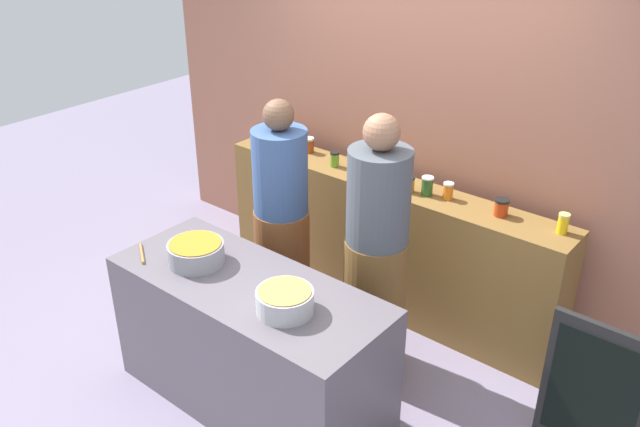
% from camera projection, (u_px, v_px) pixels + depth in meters
% --- Properties ---
extents(ground, '(12.00, 12.00, 0.00)m').
position_uv_depth(ground, '(286.00, 374.00, 4.39)').
color(ground, gray).
extents(storefront_wall, '(4.80, 0.12, 3.00)m').
position_uv_depth(storefront_wall, '(419.00, 101.00, 4.70)').
color(storefront_wall, '#985F4B').
rests_on(storefront_wall, ground).
extents(display_shelf, '(2.70, 0.36, 1.00)m').
position_uv_depth(display_shelf, '(385.00, 244.00, 4.92)').
color(display_shelf, brown).
rests_on(display_shelf, ground).
extents(prep_table, '(1.70, 0.70, 0.87)m').
position_uv_depth(prep_table, '(251.00, 344.00, 3.98)').
color(prep_table, '#5D565E').
rests_on(prep_table, ground).
extents(preserve_jar_0, '(0.08, 0.08, 0.10)m').
position_uv_depth(preserve_jar_0, '(276.00, 138.00, 5.30)').
color(preserve_jar_0, '#BC3A0B').
rests_on(preserve_jar_0, display_shelf).
extents(preserve_jar_1, '(0.09, 0.09, 0.14)m').
position_uv_depth(preserve_jar_1, '(289.00, 141.00, 5.20)').
color(preserve_jar_1, '#571B4A').
rests_on(preserve_jar_1, display_shelf).
extents(preserve_jar_2, '(0.08, 0.08, 0.12)m').
position_uv_depth(preserve_jar_2, '(309.00, 145.00, 5.14)').
color(preserve_jar_2, maroon).
rests_on(preserve_jar_2, display_shelf).
extents(preserve_jar_3, '(0.07, 0.07, 0.11)m').
position_uv_depth(preserve_jar_3, '(335.00, 159.00, 4.90)').
color(preserve_jar_3, '#5C8F25').
rests_on(preserve_jar_3, display_shelf).
extents(preserve_jar_4, '(0.08, 0.08, 0.11)m').
position_uv_depth(preserve_jar_4, '(409.00, 184.00, 4.51)').
color(preserve_jar_4, orange).
rests_on(preserve_jar_4, display_shelf).
extents(preserve_jar_5, '(0.08, 0.08, 0.13)m').
position_uv_depth(preserve_jar_5, '(427.00, 186.00, 4.47)').
color(preserve_jar_5, '#275322').
rests_on(preserve_jar_5, display_shelf).
extents(preserve_jar_6, '(0.07, 0.07, 0.12)m').
position_uv_depth(preserve_jar_6, '(448.00, 191.00, 4.42)').
color(preserve_jar_6, orange).
rests_on(preserve_jar_6, display_shelf).
extents(preserve_jar_7, '(0.09, 0.09, 0.11)m').
position_uv_depth(preserve_jar_7, '(501.00, 207.00, 4.20)').
color(preserve_jar_7, '#AD3210').
rests_on(preserve_jar_7, display_shelf).
extents(preserve_jar_8, '(0.07, 0.07, 0.13)m').
position_uv_depth(preserve_jar_8, '(563.00, 223.00, 4.00)').
color(preserve_jar_8, yellow).
rests_on(preserve_jar_8, display_shelf).
extents(cooking_pot_left, '(0.34, 0.34, 0.13)m').
position_uv_depth(cooking_pot_left, '(196.00, 253.00, 3.95)').
color(cooking_pot_left, gray).
rests_on(cooking_pot_left, prep_table).
extents(cooking_pot_center, '(0.31, 0.31, 0.13)m').
position_uv_depth(cooking_pot_center, '(285.00, 301.00, 3.51)').
color(cooking_pot_center, '#B7B7BC').
rests_on(cooking_pot_center, prep_table).
extents(wooden_spoon, '(0.21, 0.14, 0.02)m').
position_uv_depth(wooden_spoon, '(142.00, 253.00, 4.06)').
color(wooden_spoon, '#9E703D').
rests_on(wooden_spoon, prep_table).
extents(cook_with_tongs, '(0.38, 0.38, 1.70)m').
position_uv_depth(cook_with_tongs, '(282.00, 232.00, 4.52)').
color(cook_with_tongs, brown).
rests_on(cook_with_tongs, ground).
extents(cook_in_cap, '(0.40, 0.40, 1.76)m').
position_uv_depth(cook_in_cap, '(376.00, 264.00, 4.11)').
color(cook_in_cap, brown).
rests_on(cook_in_cap, ground).
extents(chalkboard_sign, '(0.54, 0.04, 0.93)m').
position_uv_depth(chalkboard_sign, '(592.00, 398.00, 3.53)').
color(chalkboard_sign, black).
rests_on(chalkboard_sign, ground).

